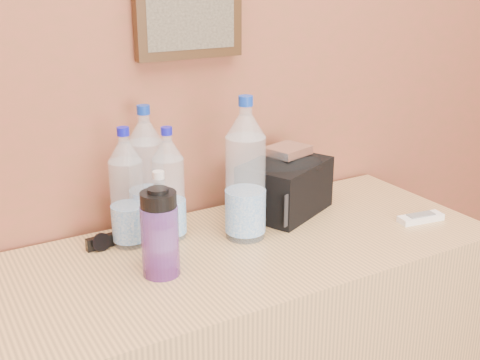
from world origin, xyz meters
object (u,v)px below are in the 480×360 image
ac_remote (421,218)px  nalgene_bottle (160,233)px  sunglasses (111,240)px  pet_large_d (245,177)px  pet_small (161,224)px  toiletry_bag (285,184)px  pet_large_b (127,194)px  pet_large_a (169,190)px  foil_packet (288,150)px  pet_large_c (147,178)px

ac_remote → nalgene_bottle: bearing=-177.8°
sunglasses → ac_remote: 0.85m
pet_large_d → pet_small: size_ratio=1.61×
pet_small → toiletry_bag: 0.46m
sunglasses → ac_remote: size_ratio=0.97×
pet_large_b → pet_large_d: (0.28, -0.11, 0.03)m
pet_large_a → sunglasses: bearing=170.6°
nalgene_bottle → foil_packet: nalgene_bottle is taller
pet_large_a → foil_packet: (0.37, -0.00, 0.05)m
pet_large_d → foil_packet: pet_large_d is taller
sunglasses → ac_remote: sunglasses is taller
pet_large_a → pet_large_c: size_ratio=0.86×
pet_large_d → toiletry_bag: pet_large_d is taller
pet_large_b → sunglasses: (-0.05, 0.01, -0.12)m
pet_large_a → foil_packet: bearing=-0.2°
toiletry_bag → pet_large_c: bearing=145.9°
nalgene_bottle → pet_small: bearing=65.1°
toiletry_bag → pet_large_d: bearing=-178.4°
ac_remote → foil_packet: foil_packet is taller
pet_small → nalgene_bottle: 0.05m
nalgene_bottle → toiletry_bag: bearing=20.6°
toiletry_bag → pet_large_b: bearing=153.1°
toiletry_bag → nalgene_bottle: bearing=175.8°
pet_small → foil_packet: (0.45, 0.13, 0.08)m
toiletry_bag → sunglasses: bearing=151.8°
pet_large_c → foil_packet: pet_large_c is taller
pet_large_c → pet_large_b: bearing=-146.7°
pet_small → sunglasses: 0.19m
pet_large_d → foil_packet: bearing=26.1°
pet_large_d → nalgene_bottle: 0.29m
pet_large_d → pet_small: pet_large_d is taller
pet_large_a → toiletry_bag: size_ratio=1.19×
nalgene_bottle → sunglasses: (-0.05, 0.20, -0.09)m
pet_small → pet_large_a: bearing=58.6°
pet_large_b → toiletry_bag: size_ratio=1.23×
sunglasses → foil_packet: 0.55m
pet_large_d → sunglasses: pet_large_d is taller
nalgene_bottle → ac_remote: 0.76m
pet_small → sunglasses: pet_small is taller
foil_packet → sunglasses: bearing=177.0°
ac_remote → toiletry_bag: (-0.29, 0.25, 0.08)m
foil_packet → ac_remote: bearing=-42.2°
ac_remote → toiletry_bag: size_ratio=0.53×
pet_large_a → pet_large_d: (0.17, -0.10, 0.03)m
pet_large_b → pet_large_d: pet_large_d is taller
pet_large_c → sunglasses: size_ratio=2.68×
pet_large_a → foil_packet: 0.37m
pet_large_b → sunglasses: pet_large_b is taller
sunglasses → toiletry_bag: bearing=-8.1°
pet_large_a → ac_remote: pet_large_a is taller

